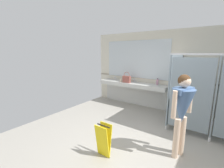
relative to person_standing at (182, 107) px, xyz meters
name	(u,v)px	position (x,y,z in m)	size (l,w,h in m)	color
ground_plane	(147,150)	(-0.57, -0.14, -1.05)	(6.38, 5.49, 0.10)	#9E998E
wall_back	(179,72)	(-0.57, 2.37, 0.34)	(6.38, 0.12, 2.68)	beige
wall_back_tile_band	(178,81)	(-0.57, 2.30, 0.05)	(6.38, 0.01, 0.06)	#9E937F
vanity_counter	(133,88)	(-2.08, 2.11, -0.36)	(2.56, 0.53, 1.00)	silver
mirror_panel	(136,59)	(-2.08, 2.29, 0.72)	(2.46, 0.02, 1.36)	silver
bathroom_stalls	(216,93)	(0.48, 1.37, 0.02)	(1.97, 1.43, 1.95)	gray
person_standing	(182,107)	(0.00, 0.00, 0.00)	(0.52, 0.53, 1.59)	beige
handbag	(127,79)	(-2.23, 1.89, 0.02)	(0.30, 0.11, 0.39)	#934C42
soap_dispenser	(157,82)	(-1.19, 2.18, -0.01)	(0.07, 0.07, 0.23)	#D899B2
paper_cup	(121,80)	(-2.48, 1.89, -0.06)	(0.07, 0.07, 0.10)	beige
wet_floor_sign	(104,140)	(-1.17, -0.83, -0.66)	(0.28, 0.19, 0.64)	yellow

